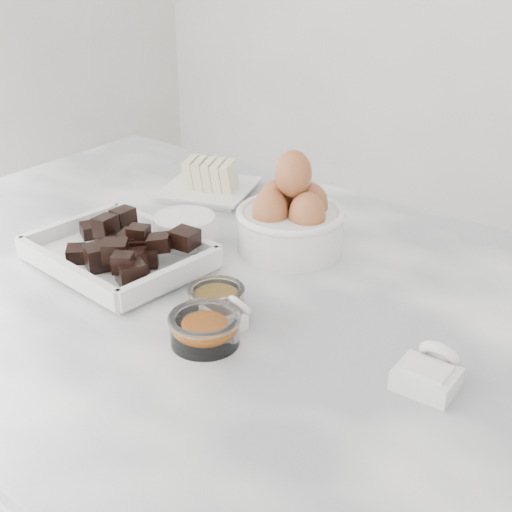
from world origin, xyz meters
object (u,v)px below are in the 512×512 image
at_px(sugar_ramekin, 185,231).
at_px(honey_bowl, 216,298).
at_px(chocolate_dish, 118,248).
at_px(zest_bowl, 205,328).
at_px(egg_bowl, 291,219).
at_px(vanilla_spoon, 228,316).
at_px(butter_plate, 208,181).
at_px(salt_spoon, 430,372).

distance_m(sugar_ramekin, honey_bowl, 0.18).
height_order(chocolate_dish, sugar_ramekin, chocolate_dish).
distance_m(honey_bowl, zest_bowl, 0.07).
bearing_deg(egg_bowl, vanilla_spoon, -74.25).
bearing_deg(sugar_ramekin, honey_bowl, -34.94).
xyz_separation_m(butter_plate, egg_bowl, (0.24, -0.09, 0.03)).
height_order(sugar_ramekin, zest_bowl, sugar_ramekin).
bearing_deg(salt_spoon, sugar_ramekin, 168.86).
height_order(chocolate_dish, vanilla_spoon, chocolate_dish).
relative_size(egg_bowl, zest_bowl, 1.87).
height_order(chocolate_dish, zest_bowl, chocolate_dish).
height_order(chocolate_dish, salt_spoon, chocolate_dish).
distance_m(honey_bowl, vanilla_spoon, 0.04).
xyz_separation_m(chocolate_dish, sugar_ramekin, (0.04, 0.09, 0.00)).
relative_size(honey_bowl, zest_bowl, 0.86).
height_order(butter_plate, sugar_ramekin, butter_plate).
bearing_deg(honey_bowl, sugar_ramekin, 145.06).
height_order(sugar_ramekin, egg_bowl, egg_bowl).
relative_size(sugar_ramekin, egg_bowl, 0.56).
distance_m(chocolate_dish, butter_plate, 0.29).
relative_size(sugar_ramekin, vanilla_spoon, 1.37).
xyz_separation_m(zest_bowl, salt_spoon, (0.24, 0.08, -0.00)).
bearing_deg(zest_bowl, egg_bowl, 103.92).
relative_size(zest_bowl, vanilla_spoon, 1.31).
bearing_deg(vanilla_spoon, chocolate_dish, 172.11).
relative_size(honey_bowl, vanilla_spoon, 1.13).
xyz_separation_m(sugar_ramekin, honey_bowl, (0.15, -0.10, -0.01)).
relative_size(sugar_ramekin, zest_bowl, 1.05).
relative_size(chocolate_dish, egg_bowl, 1.63).
bearing_deg(vanilla_spoon, salt_spoon, 9.07).
relative_size(vanilla_spoon, salt_spoon, 0.83).
height_order(zest_bowl, vanilla_spoon, same).
bearing_deg(butter_plate, honey_bowl, -47.30).
relative_size(butter_plate, honey_bowl, 2.56).
relative_size(zest_bowl, salt_spoon, 1.09).
height_order(vanilla_spoon, salt_spoon, salt_spoon).
bearing_deg(zest_bowl, salt_spoon, 19.35).
height_order(sugar_ramekin, salt_spoon, sugar_ramekin).
relative_size(egg_bowl, honey_bowl, 2.17).
height_order(butter_plate, vanilla_spoon, butter_plate).
height_order(honey_bowl, vanilla_spoon, vanilla_spoon).
relative_size(butter_plate, salt_spoon, 2.40).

